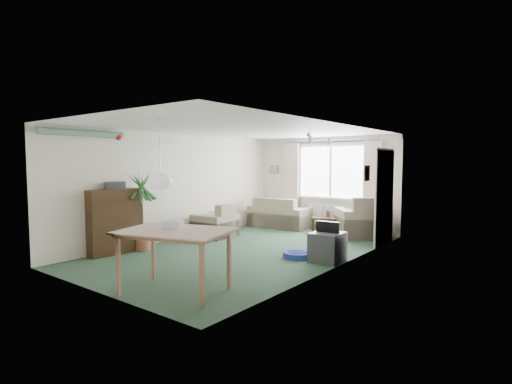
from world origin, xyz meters
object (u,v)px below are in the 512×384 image
Objects in this scene: tv_cube at (327,247)px; pet_bed at (297,255)px; houseplant at (142,211)px; bookshelf at (114,221)px; armchair_left at (215,220)px; dining_table at (175,262)px; sofa at (280,212)px; armchair_corner at (362,217)px; coffee_table at (330,225)px.

tv_cube reaches higher than pet_bed.
tv_cube is (3.35, 1.45, -0.54)m from houseplant.
tv_cube is (3.54, 1.95, -0.36)m from bookshelf.
armchair_left reaches higher than tv_cube.
pet_bed is (2.63, -0.58, -0.34)m from armchair_left.
dining_table is at bearing -95.93° from pet_bed.
sofa is at bearing 134.19° from tv_cube.
armchair_corner is at bearing 85.59° from dining_table.
sofa is 3.05× the size of pet_bed.
armchair_left is 1.53× the size of tv_cube.
armchair_corner reaches higher than coffee_table.
sofa reaches higher than tv_cube.
coffee_table is at bearing 113.54° from tv_cube.
armchair_corner reaches higher than dining_table.
pet_bed is at bearing 84.07° from dining_table.
dining_table is (2.35, -3.26, 0.03)m from armchair_left.
armchair_left is 0.66× the size of dining_table.
houseplant is at bearing 15.19° from armchair_corner.
coffee_table is at bearing 94.48° from dining_table.
armchair_corner is 1.88× the size of tv_cube.
armchair_left is 1.99m from houseplant.
armchair_corner is at bearing 122.62° from armchair_left.
bookshelf is 2.18× the size of tv_cube.
houseplant reaches higher than armchair_left.
bookshelf reaches higher than pet_bed.
armchair_left is 1.66× the size of pet_bed.
bookshelf is 2.82m from dining_table.
houseplant is at bearing -8.52° from armchair_left.
sofa is 1.00× the size of houseplant.
armchair_corner is 5.34m from dining_table.
houseplant is at bearing 152.17° from dining_table.
armchair_corner is 2.60m from tv_cube.
sofa is 2.31m from armchair_corner.
coffee_table is 2.76m from pet_bed.
bookshelf is at bearing 163.01° from dining_table.
pet_bed is (2.97, 1.86, -0.57)m from bookshelf.
coffee_table is at bearing 62.68° from houseplant.
armchair_corner is at bearing -1.72° from coffee_table.
dining_table is (1.90, -5.35, 0.02)m from sofa.
coffee_table is (1.93, 2.09, -0.20)m from armchair_left.
houseplant is 3.18m from pet_bed.
armchair_left reaches higher than pet_bed.
coffee_table is at bearing 133.09° from armchair_left.
sofa reaches higher than coffee_table.
armchair_left is 3.24m from tv_cube.
bookshelf reaches higher than dining_table.
armchair_left is at bearing -132.80° from coffee_table.
sofa is 1.49× the size of armchair_corner.
armchair_left is at bearing 73.95° from sofa.
pet_bed is (0.28, 2.68, -0.36)m from dining_table.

